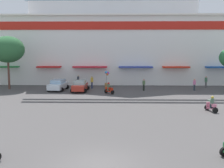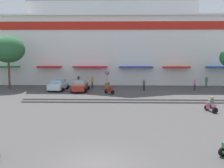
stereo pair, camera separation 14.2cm
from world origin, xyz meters
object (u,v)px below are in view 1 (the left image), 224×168
object	(u,v)px
parked_car_0	(58,85)
pedestrian_1	(206,81)
pedestrian_2	(144,84)
balloon_vendor_cart	(107,80)
scooter_rider_1	(109,89)
pedestrian_4	(92,81)
pedestrian_3	(78,80)
scooter_rider_4	(211,105)
parked_car_1	(80,86)
pedestrian_0	(194,84)
plaza_tree_0	(8,50)

from	to	relation	value
parked_car_0	pedestrian_1	distance (m)	21.20
pedestrian_2	balloon_vendor_cart	distance (m)	5.53
scooter_rider_1	pedestrian_4	xyz separation A→B (m)	(-2.64, 4.70, 0.40)
pedestrian_1	pedestrian_3	world-z (taller)	pedestrian_1
scooter_rider_4	pedestrian_1	bearing A→B (deg)	74.92
parked_car_1	pedestrian_1	world-z (taller)	pedestrian_1
parked_car_0	balloon_vendor_cart	bearing A→B (deg)	16.48
scooter_rider_1	pedestrian_3	world-z (taller)	pedestrian_3
pedestrian_0	pedestrian_1	distance (m)	3.52
pedestrian_1	plaza_tree_0	bearing A→B (deg)	-176.19
pedestrian_0	pedestrian_1	world-z (taller)	pedestrian_1
plaza_tree_0	pedestrian_1	xyz separation A→B (m)	(28.16, 1.88, -4.59)
plaza_tree_0	scooter_rider_4	distance (m)	28.03
parked_car_1	pedestrian_0	world-z (taller)	pedestrian_0
scooter_rider_1	pedestrian_1	distance (m)	14.98
plaza_tree_0	scooter_rider_1	xyz separation A→B (m)	(14.27, -3.72, -4.96)
parked_car_0	scooter_rider_1	distance (m)	7.62
parked_car_0	scooter_rider_1	bearing A→B (deg)	-21.06
scooter_rider_1	plaza_tree_0	bearing A→B (deg)	165.38
parked_car_1	pedestrian_3	distance (m)	5.24
parked_car_0	pedestrian_4	distance (m)	4.89
balloon_vendor_cart	parked_car_0	bearing A→B (deg)	-163.52
parked_car_1	scooter_rider_4	bearing A→B (deg)	-40.53
parked_car_1	pedestrian_0	size ratio (longest dim) A/B	2.46
pedestrian_2	pedestrian_4	xyz separation A→B (m)	(-7.27, 2.05, 0.09)
plaza_tree_0	parked_car_0	world-z (taller)	plaza_tree_0
pedestrian_0	pedestrian_2	distance (m)	6.93
plaza_tree_0	pedestrian_3	distance (m)	10.88
plaza_tree_0	pedestrian_4	world-z (taller)	plaza_tree_0
pedestrian_3	pedestrian_4	distance (m)	3.14
pedestrian_4	balloon_vendor_cart	bearing A→B (deg)	-0.27
scooter_rider_4	pedestrian_0	xyz separation A→B (m)	(1.84, 12.92, 0.31)
scooter_rider_4	pedestrian_3	distance (m)	22.28
scooter_rider_1	pedestrian_3	xyz separation A→B (m)	(-4.93, 6.87, 0.37)
pedestrian_3	pedestrian_4	world-z (taller)	pedestrian_4
pedestrian_0	pedestrian_2	world-z (taller)	pedestrian_0
scooter_rider_1	pedestrian_0	distance (m)	11.92
parked_car_0	scooter_rider_4	bearing A→B (deg)	-37.02
pedestrian_2	pedestrian_3	distance (m)	10.43
pedestrian_1	parked_car_1	bearing A→B (deg)	-167.75
parked_car_0	pedestrian_3	distance (m)	4.68
parked_car_1	scooter_rider_1	world-z (taller)	parked_car_1
scooter_rider_1	scooter_rider_4	bearing A→B (deg)	-45.70
scooter_rider_1	balloon_vendor_cart	world-z (taller)	balloon_vendor_cart
pedestrian_1	balloon_vendor_cart	distance (m)	14.43
pedestrian_1	balloon_vendor_cart	xyz separation A→B (m)	(-14.40, -0.91, 0.22)
parked_car_1	pedestrian_3	bearing A→B (deg)	100.78
scooter_rider_4	pedestrian_4	world-z (taller)	pedestrian_4
plaza_tree_0	pedestrian_0	distance (m)	26.23
pedestrian_1	pedestrian_2	world-z (taller)	pedestrian_1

